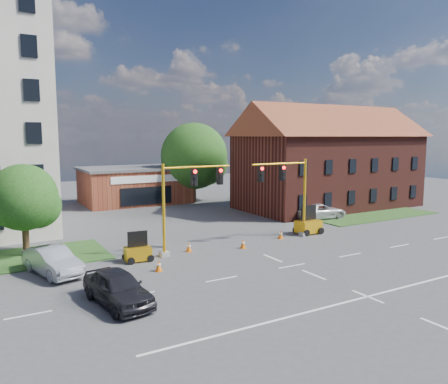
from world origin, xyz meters
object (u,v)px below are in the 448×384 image
at_px(signal_mast_east, 288,189).
at_px(trailer_west, 138,252).
at_px(pickup_white, 319,211).
at_px(trailer_east, 308,225).
at_px(sedan_dark, 118,287).
at_px(signal_mast_west, 186,197).

bearing_deg(signal_mast_east, trailer_west, -179.08).
distance_m(signal_mast_east, trailer_west, 12.71).
distance_m(trailer_west, pickup_white, 20.68).
height_order(trailer_east, sedan_dark, trailer_east).
xyz_separation_m(signal_mast_east, sedan_dark, (-15.47, -6.73, -3.09)).
bearing_deg(pickup_white, sedan_dark, 121.78).
height_order(signal_mast_west, trailer_east, signal_mast_west).
bearing_deg(sedan_dark, signal_mast_east, 15.11).
distance_m(trailer_east, sedan_dark, 19.39).
height_order(signal_mast_west, pickup_white, signal_mast_west).
distance_m(trailer_west, trailer_east, 14.81).
bearing_deg(trailer_east, signal_mast_east, -171.85).
bearing_deg(signal_mast_east, trailer_east, 10.58).
bearing_deg(signal_mast_west, pickup_white, 16.63).
xyz_separation_m(pickup_white, sedan_dark, (-23.24, -11.65, 0.08)).
bearing_deg(trailer_west, signal_mast_east, 7.05).
height_order(trailer_west, sedan_dark, trailer_west).
bearing_deg(signal_mast_east, signal_mast_west, 180.00).
bearing_deg(trailer_east, sedan_dark, -160.62).
relative_size(signal_mast_east, trailer_east, 2.76).
xyz_separation_m(signal_mast_east, pickup_white, (7.77, 4.92, -3.17)).
bearing_deg(sedan_dark, pickup_white, 18.22).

